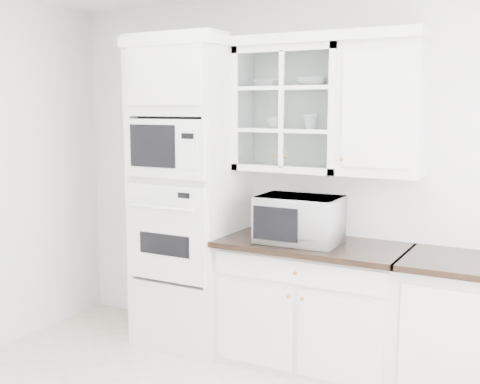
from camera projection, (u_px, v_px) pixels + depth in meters
The scene contains 12 objects.
room_shell at pixel (203, 123), 3.39m from camera, with size 4.00×3.50×2.70m.
oven_column at pixel (190, 193), 4.68m from camera, with size 0.76×0.68×2.40m.
base_cabinet_run at pixel (313, 304), 4.32m from camera, with size 1.32×0.67×0.92m.
extra_base_cabinet at pixel (459, 328), 3.85m from camera, with size 0.72×0.67×0.92m.
upper_cabinet_glass at pixel (291, 109), 4.37m from camera, with size 0.80×0.33×0.90m.
upper_cabinet_solid at pixel (383, 110), 4.05m from camera, with size 0.55×0.33×0.90m, color white.
crown_molding at pixel (277, 41), 4.33m from camera, with size 2.14×0.38×0.07m, color white.
countertop_microwave at pixel (300, 219), 4.23m from camera, with size 0.57×0.47×0.33m, color white.
bowl_a at pixel (269, 84), 4.42m from camera, with size 0.21×0.21×0.05m, color white.
bowl_b at pixel (312, 82), 4.28m from camera, with size 0.21×0.21×0.07m, color white.
cup_a at pixel (275, 122), 4.44m from camera, with size 0.11×0.11×0.09m, color white.
cup_b at pixel (311, 122), 4.31m from camera, with size 0.11×0.11×0.11m, color white.
Camera 1 is at (1.82, -2.46, 1.87)m, focal length 45.00 mm.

